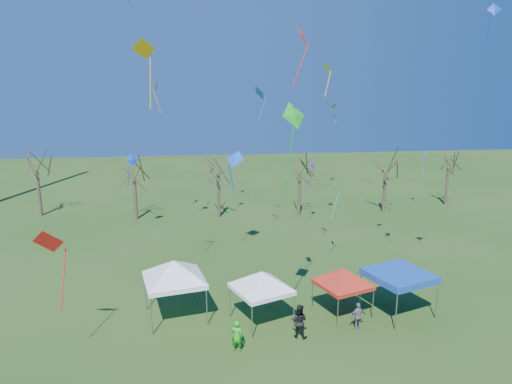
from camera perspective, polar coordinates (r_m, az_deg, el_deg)
The scene contains 28 objects.
ground at distance 25.43m, azimuth 4.18°, elevation -17.98°, with size 140.00×140.00×0.00m, color #254817.
tree_0 at distance 51.77m, azimuth -25.92°, elevation 4.28°, with size 3.83×3.83×8.44m.
tree_1 at distance 46.97m, azimuth -15.09°, elevation 3.52°, with size 3.42×3.42×7.54m.
tree_2 at distance 46.28m, azimuth -4.78°, elevation 4.41°, with size 3.71×3.71×8.18m.
tree_3 at distance 47.16m, azimuth 5.52°, elevation 4.29°, with size 3.59×3.59×7.91m.
tree_4 at distance 50.07m, azimuth 16.01°, elevation 4.32°, with size 3.58×3.58×7.89m.
tree_5 at distance 55.75m, azimuth 23.07°, elevation 4.27°, with size 3.39×3.39×7.46m.
tent_white_west at distance 26.58m, azimuth -10.26°, elevation -8.90°, with size 4.50×4.50×4.05m.
tent_white_mid at distance 25.81m, azimuth 0.69°, elevation -10.33°, with size 3.74×3.74×3.55m.
tent_red at distance 27.19m, azimuth 10.85°, elevation -9.72°, with size 3.57×3.57×3.34m.
tent_blue at distance 28.25m, azimuth 17.46°, elevation -9.95°, with size 4.13×4.13×2.57m.
person_dark at distance 25.30m, azimuth 5.40°, elevation -15.76°, with size 0.91×0.71×1.86m, color black.
person_green at distance 24.11m, azimuth -2.40°, elevation -17.54°, with size 0.60×0.40×1.66m, color green.
person_grey at distance 26.56m, azimuth 12.64°, elevation -14.92°, with size 0.92×0.38×1.57m, color slate.
kite_2 at distance 42.68m, azimuth -12.41°, elevation 12.76°, with size 0.63×1.18×2.94m.
kite_14 at distance 23.73m, azimuth -24.47°, elevation -5.63°, with size 1.70×1.25×4.08m.
kite_22 at distance 43.22m, azimuth 7.07°, elevation 3.22°, with size 1.05×1.03×2.83m.
kite_18 at distance 30.20m, azimuth 8.91°, elevation 15.06°, with size 0.66×0.90×2.16m.
kite_13 at distance 41.95m, azimuth -15.22°, elevation 3.84°, with size 1.18×0.92×2.90m.
kite_12 at distance 52.65m, azimuth 20.26°, elevation 4.27°, with size 0.54×0.89×2.61m.
kite_9 at distance 28.01m, azimuth 27.60°, elevation 19.50°, with size 0.78×0.51×1.85m.
kite_17 at distance 33.83m, azimuth 9.96°, elevation 0.53°, with size 0.66×0.97×2.85m.
kite_1 at distance 22.17m, azimuth -2.65°, elevation 4.11°, with size 1.16×1.12×2.15m.
kite_27 at distance 21.36m, azimuth 5.86°, elevation 18.75°, with size 0.97×1.25×2.71m.
kite_11 at distance 35.74m, azimuth 0.51°, elevation 12.29°, with size 1.15×1.45×2.75m.
kite_5 at distance 21.49m, azimuth 4.79°, elevation 9.41°, with size 1.58×1.36×4.55m.
kite_19 at distance 42.84m, azimuth 9.65°, elevation 10.47°, with size 0.82×0.84×1.91m.
kite_8 at distance 26.35m, azimuth -13.84°, elevation 16.95°, with size 1.39×0.97×3.76m.
Camera 1 is at (-4.67, -21.36, 13.00)m, focal length 32.00 mm.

